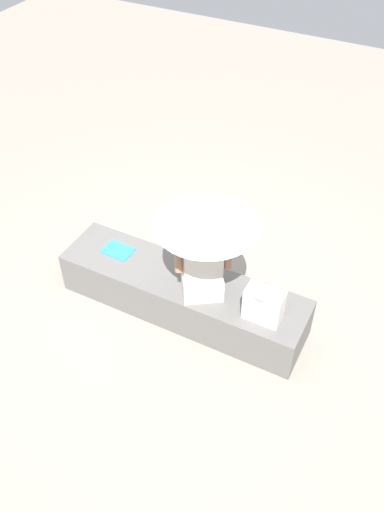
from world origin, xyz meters
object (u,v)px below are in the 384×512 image
object	(u,v)px
person_seated	(203,260)
handbag_black	(264,304)
parasol	(207,214)
magazine	(118,250)

from	to	relation	value
person_seated	handbag_black	distance (m)	0.62
parasol	magazine	world-z (taller)	parasol
parasol	handbag_black	distance (m)	0.92
person_seated	handbag_black	xyz separation A→B (m)	(0.57, -0.03, -0.23)
person_seated	handbag_black	bearing A→B (deg)	-2.92
person_seated	parasol	bearing A→B (deg)	-42.89
person_seated	parasol	distance (m)	0.54
parasol	magazine	size ratio (longest dim) A/B	3.73
handbag_black	person_seated	bearing A→B (deg)	177.08
parasol	magazine	xyz separation A→B (m)	(-1.00, 0.16, -0.91)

